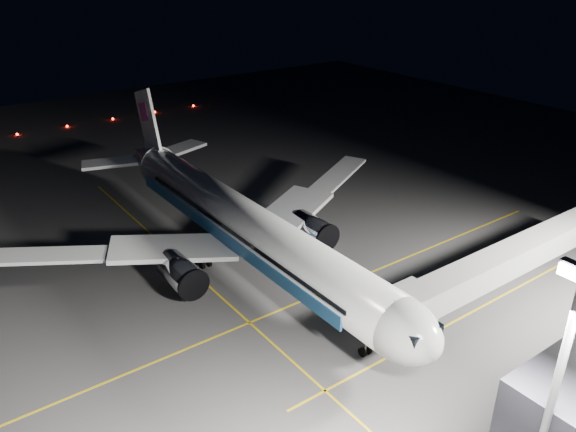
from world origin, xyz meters
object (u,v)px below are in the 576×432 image
Objects in this scene: jet_bridge at (504,261)px; airliner at (241,223)px; floodlight_mast_south at (551,406)px; safety_cone_a at (328,241)px; safety_cone_b at (336,262)px; baggage_tug at (277,226)px; safety_cone_c at (241,230)px.

airliner is at bearing -141.96° from jet_bridge.
floodlight_mast_south is (41.08, -6.01, 7.21)m from airliner.
safety_cone_b is (4.60, -2.63, -0.04)m from safety_cone_a.
baggage_tug is 4.94× the size of safety_cone_c.
baggage_tug is at bearing -152.52° from safety_cone_a.
baggage_tug reaches higher than safety_cone_c.
safety_cone_b is (7.08, 8.75, -4.90)m from airliner.
baggage_tug reaches higher than safety_cone_a.
safety_cone_b is 0.99× the size of safety_cone_c.
floodlight_mast_south is 50.32m from safety_cone_c.
safety_cone_c is (-2.69, -3.99, -0.54)m from baggage_tug.
airliner is 1.79× the size of jet_bridge.
jet_bridge reaches higher than baggage_tug.
safety_cone_b is 14.60m from safety_cone_c.
safety_cone_c is at bearing -131.21° from baggage_tug.
airliner is 23.36× the size of baggage_tug.
baggage_tug is 7.37m from safety_cone_a.
floodlight_mast_south is 34.32× the size of safety_cone_a.
floodlight_mast_south is 39.00m from safety_cone_b.
safety_cone_c is (-13.81, -4.75, 0.00)m from safety_cone_b.
airliner is 12.28m from safety_cone_b.
floodlight_mast_south is 39.19× the size of safety_cone_b.
airliner is 101.93× the size of safety_cone_a.
airliner is 2.97× the size of floodlight_mast_south.
safety_cone_a is at bearing 38.73° from safety_cone_c.
baggage_tug is (-45.12, 14.01, -11.56)m from floodlight_mast_south.
safety_cone_b is (-34.00, 14.77, -12.11)m from floodlight_mast_south.
jet_bridge is 29.17m from baggage_tug.
safety_cone_a is at bearing 150.21° from safety_cone_b.
safety_cone_a is at bearing -162.06° from jet_bridge.
safety_cone_c is (-29.81, -14.06, -4.32)m from jet_bridge.
floodlight_mast_south is 44.02m from safety_cone_a.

